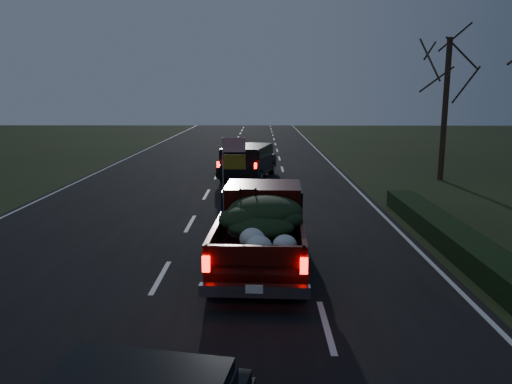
# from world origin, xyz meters

# --- Properties ---
(ground) EXTENTS (120.00, 120.00, 0.00)m
(ground) POSITION_xyz_m (0.00, 0.00, 0.00)
(ground) COLOR black
(ground) RESTS_ON ground
(road_asphalt) EXTENTS (14.00, 120.00, 0.02)m
(road_asphalt) POSITION_xyz_m (0.00, 0.00, 0.01)
(road_asphalt) COLOR black
(road_asphalt) RESTS_ON ground
(hedge_row) EXTENTS (1.00, 10.00, 0.60)m
(hedge_row) POSITION_xyz_m (7.80, 3.00, 0.30)
(hedge_row) COLOR black
(hedge_row) RESTS_ON ground
(bare_tree_far) EXTENTS (3.60, 3.60, 7.00)m
(bare_tree_far) POSITION_xyz_m (11.50, 14.00, 5.23)
(bare_tree_far) COLOR black
(bare_tree_far) RESTS_ON ground
(pickup_truck) EXTENTS (2.36, 5.61, 2.90)m
(pickup_truck) POSITION_xyz_m (2.39, 0.96, 1.08)
(pickup_truck) COLOR #370A07
(pickup_truck) RESTS_ON ground
(lead_suv) EXTENTS (2.98, 5.16, 1.39)m
(lead_suv) POSITION_xyz_m (1.69, 14.28, 1.05)
(lead_suv) COLOR black
(lead_suv) RESTS_ON ground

